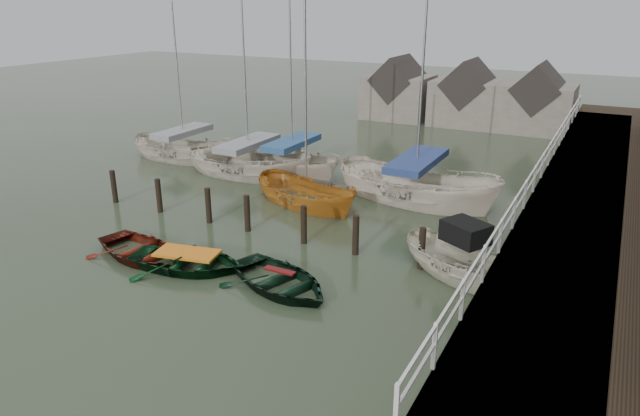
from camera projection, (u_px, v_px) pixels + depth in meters
The scene contains 13 objects.
ground at pixel (225, 269), 18.23m from camera, with size 120.00×120.00×0.00m, color #2A3320.
pier at pixel (578, 202), 22.11m from camera, with size 3.04×32.00×2.70m.
mooring_pilings at pixel (249, 219), 21.04m from camera, with size 13.72×0.22×1.80m.
far_sheds at pixel (465, 97), 38.78m from camera, with size 14.00×4.08×4.39m.
rowboat_red at pixel (141, 257), 19.07m from camera, with size 2.67×3.74×0.78m, color #4E150B.
rowboat_green at pixel (189, 269), 18.28m from camera, with size 2.76×3.86×0.80m, color black.
rowboat_dkgreen at pixel (280, 288), 17.03m from camera, with size 2.72×3.81×0.79m, color black.
motorboat at pixel (460, 275), 17.64m from camera, with size 4.70×3.59×2.65m.
sailboat_a at pixel (249, 174), 27.98m from camera, with size 6.97×2.78×11.04m.
sailboat_b at pixel (292, 172), 28.31m from camera, with size 7.13×4.90×12.17m.
sailboat_c at pixel (306, 204), 24.02m from camera, with size 5.92×3.75×9.63m.
sailboat_d at pixel (415, 198), 24.52m from camera, with size 8.02×4.16×12.71m.
sailboat_e at pixel (185, 158), 30.76m from camera, with size 6.53×2.52×9.31m.
Camera 1 is at (10.39, -13.09, 8.14)m, focal length 32.00 mm.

